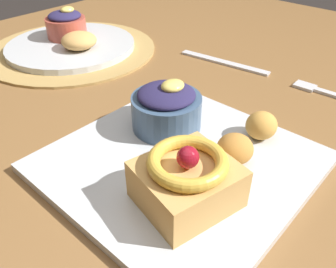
{
  "coord_description": "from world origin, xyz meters",
  "views": [
    {
      "loc": [
        -0.28,
        -0.44,
        1.02
      ],
      "look_at": [
        -0.02,
        -0.21,
        0.77
      ],
      "focal_mm": 37.22,
      "sensor_mm": 36.0,
      "label": 1
    }
  ],
  "objects_px": {
    "berry_ramekin": "(167,108)",
    "back_pastry": "(79,41)",
    "back_plate": "(71,46)",
    "front_plate": "(180,162)",
    "knife": "(224,62)",
    "fritter_front": "(235,149)",
    "cake_slice": "(187,179)",
    "fork": "(324,92)",
    "fritter_middle": "(261,125)",
    "back_ramekin": "(66,24)"
  },
  "relations": [
    {
      "from": "front_plate",
      "to": "fork",
      "type": "height_order",
      "value": "front_plate"
    },
    {
      "from": "back_ramekin",
      "to": "back_pastry",
      "type": "xyz_separation_m",
      "value": [
        -0.02,
        -0.08,
        -0.01
      ]
    },
    {
      "from": "fritter_middle",
      "to": "fritter_front",
      "type": "bearing_deg",
      "value": -178.65
    },
    {
      "from": "berry_ramekin",
      "to": "back_plate",
      "type": "distance_m",
      "value": 0.37
    },
    {
      "from": "fork",
      "to": "knife",
      "type": "relative_size",
      "value": 0.66
    },
    {
      "from": "berry_ramekin",
      "to": "back_pastry",
      "type": "relative_size",
      "value": 1.34
    },
    {
      "from": "knife",
      "to": "front_plate",
      "type": "bearing_deg",
      "value": 107.7
    },
    {
      "from": "back_pastry",
      "to": "fork",
      "type": "xyz_separation_m",
      "value": [
        0.18,
        -0.44,
        -0.03
      ]
    },
    {
      "from": "cake_slice",
      "to": "berry_ramekin",
      "type": "distance_m",
      "value": 0.14
    },
    {
      "from": "fritter_middle",
      "to": "back_plate",
      "type": "distance_m",
      "value": 0.47
    },
    {
      "from": "front_plate",
      "to": "back_ramekin",
      "type": "bearing_deg",
      "value": 71.5
    },
    {
      "from": "fritter_front",
      "to": "fritter_middle",
      "type": "height_order",
      "value": "same"
    },
    {
      "from": "back_plate",
      "to": "knife",
      "type": "bearing_deg",
      "value": -59.96
    },
    {
      "from": "back_plate",
      "to": "back_pastry",
      "type": "distance_m",
      "value": 0.05
    },
    {
      "from": "back_pastry",
      "to": "knife",
      "type": "height_order",
      "value": "back_pastry"
    },
    {
      "from": "fritter_front",
      "to": "knife",
      "type": "relative_size",
      "value": 0.24
    },
    {
      "from": "fritter_middle",
      "to": "knife",
      "type": "bearing_deg",
      "value": 44.65
    },
    {
      "from": "cake_slice",
      "to": "berry_ramekin",
      "type": "height_order",
      "value": "cake_slice"
    },
    {
      "from": "cake_slice",
      "to": "back_plate",
      "type": "xyz_separation_m",
      "value": [
        0.18,
        0.47,
        -0.03
      ]
    },
    {
      "from": "fork",
      "to": "fritter_front",
      "type": "bearing_deg",
      "value": 85.92
    },
    {
      "from": "back_plate",
      "to": "berry_ramekin",
      "type": "bearing_deg",
      "value": -104.4
    },
    {
      "from": "knife",
      "to": "back_ramekin",
      "type": "bearing_deg",
      "value": 17.43
    },
    {
      "from": "fritter_front",
      "to": "back_ramekin",
      "type": "height_order",
      "value": "back_ramekin"
    },
    {
      "from": "back_ramekin",
      "to": "front_plate",
      "type": "bearing_deg",
      "value": -108.5
    },
    {
      "from": "fritter_front",
      "to": "back_pastry",
      "type": "distance_m",
      "value": 0.44
    },
    {
      "from": "front_plate",
      "to": "back_ramekin",
      "type": "distance_m",
      "value": 0.48
    },
    {
      "from": "berry_ramekin",
      "to": "fritter_front",
      "type": "bearing_deg",
      "value": -90.29
    },
    {
      "from": "berry_ramekin",
      "to": "fritter_front",
      "type": "distance_m",
      "value": 0.11
    },
    {
      "from": "berry_ramekin",
      "to": "back_plate",
      "type": "xyz_separation_m",
      "value": [
        0.09,
        0.36,
        -0.03
      ]
    },
    {
      "from": "berry_ramekin",
      "to": "back_ramekin",
      "type": "distance_m",
      "value": 0.41
    },
    {
      "from": "cake_slice",
      "to": "back_plate",
      "type": "distance_m",
      "value": 0.51
    },
    {
      "from": "fork",
      "to": "knife",
      "type": "height_order",
      "value": "same"
    },
    {
      "from": "fritter_front",
      "to": "fork",
      "type": "distance_m",
      "value": 0.27
    },
    {
      "from": "fritter_front",
      "to": "cake_slice",
      "type": "bearing_deg",
      "value": 179.44
    },
    {
      "from": "fritter_front",
      "to": "front_plate",
      "type": "bearing_deg",
      "value": 128.92
    },
    {
      "from": "back_ramekin",
      "to": "knife",
      "type": "height_order",
      "value": "back_ramekin"
    },
    {
      "from": "back_plate",
      "to": "front_plate",
      "type": "bearing_deg",
      "value": -107.75
    },
    {
      "from": "knife",
      "to": "cake_slice",
      "type": "bearing_deg",
      "value": 111.35
    },
    {
      "from": "berry_ramekin",
      "to": "back_pastry",
      "type": "bearing_deg",
      "value": 74.72
    },
    {
      "from": "berry_ramekin",
      "to": "fritter_middle",
      "type": "height_order",
      "value": "berry_ramekin"
    },
    {
      "from": "fritter_middle",
      "to": "knife",
      "type": "distance_m",
      "value": 0.27
    },
    {
      "from": "front_plate",
      "to": "fritter_middle",
      "type": "relative_size",
      "value": 6.76
    },
    {
      "from": "cake_slice",
      "to": "fritter_front",
      "type": "relative_size",
      "value": 2.55
    },
    {
      "from": "back_ramekin",
      "to": "fritter_middle",
      "type": "bearing_deg",
      "value": -95.1
    },
    {
      "from": "back_pastry",
      "to": "fork",
      "type": "distance_m",
      "value": 0.48
    },
    {
      "from": "berry_ramekin",
      "to": "knife",
      "type": "height_order",
      "value": "berry_ramekin"
    },
    {
      "from": "back_ramekin",
      "to": "back_plate",
      "type": "bearing_deg",
      "value": -117.1
    },
    {
      "from": "cake_slice",
      "to": "berry_ramekin",
      "type": "xyz_separation_m",
      "value": [
        0.09,
        0.11,
        0.0
      ]
    },
    {
      "from": "fritter_middle",
      "to": "knife",
      "type": "xyz_separation_m",
      "value": [
        0.19,
        0.19,
        -0.03
      ]
    },
    {
      "from": "cake_slice",
      "to": "fritter_middle",
      "type": "bearing_deg",
      "value": 0.24
    }
  ]
}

